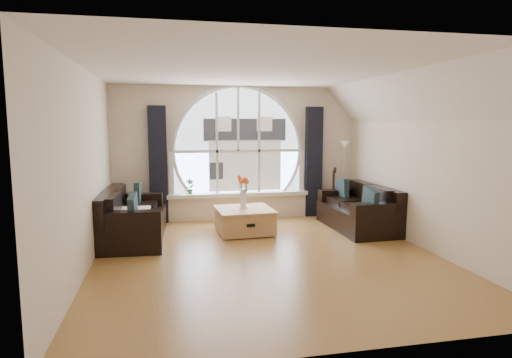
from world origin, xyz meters
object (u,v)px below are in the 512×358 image
object	(u,v)px
sofa_left	(133,217)
floor_lamp	(344,179)
vase_flowers	(243,187)
coffee_chest	(244,219)
guitar	(332,192)
sofa_right	(357,208)
potted_plant	(190,186)

from	to	relation	value
sofa_left	floor_lamp	size ratio (longest dim) A/B	1.20
vase_flowers	sofa_left	bearing A→B (deg)	-174.78
sofa_left	vase_flowers	world-z (taller)	vase_flowers
coffee_chest	guitar	bearing A→B (deg)	21.70
sofa_right	guitar	bearing A→B (deg)	92.00
sofa_right	potted_plant	distance (m)	3.29
sofa_left	guitar	distance (m)	4.11
vase_flowers	guitar	distance (m)	2.26
coffee_chest	floor_lamp	world-z (taller)	floor_lamp
sofa_left	potted_plant	bearing A→B (deg)	54.39
coffee_chest	vase_flowers	bearing A→B (deg)	100.25
sofa_left	coffee_chest	world-z (taller)	sofa_left
floor_lamp	potted_plant	world-z (taller)	floor_lamp
floor_lamp	potted_plant	bearing A→B (deg)	176.54
sofa_right	vase_flowers	size ratio (longest dim) A/B	2.60
sofa_right	coffee_chest	xyz separation A→B (m)	(-2.11, 0.15, -0.16)
sofa_left	potted_plant	xyz separation A→B (m)	(1.02, 1.26, 0.31)
sofa_right	vase_flowers	bearing A→B (deg)	173.09
floor_lamp	vase_flowers	bearing A→B (deg)	-158.90
sofa_left	potted_plant	size ratio (longest dim) A/B	6.07
vase_flowers	floor_lamp	world-z (taller)	floor_lamp
coffee_chest	vase_flowers	distance (m)	0.59
guitar	potted_plant	size ratio (longest dim) A/B	3.35
vase_flowers	sofa_right	bearing A→B (deg)	-5.55
sofa_right	vase_flowers	world-z (taller)	vase_flowers
coffee_chest	sofa_left	bearing A→B (deg)	-179.55
sofa_left	floor_lamp	distance (m)	4.37
sofa_left	sofa_right	size ratio (longest dim) A/B	1.05
coffee_chest	potted_plant	size ratio (longest dim) A/B	3.10
sofa_left	sofa_right	distance (m)	4.03
vase_flowers	guitar	world-z (taller)	vase_flowers
potted_plant	vase_flowers	bearing A→B (deg)	-50.75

